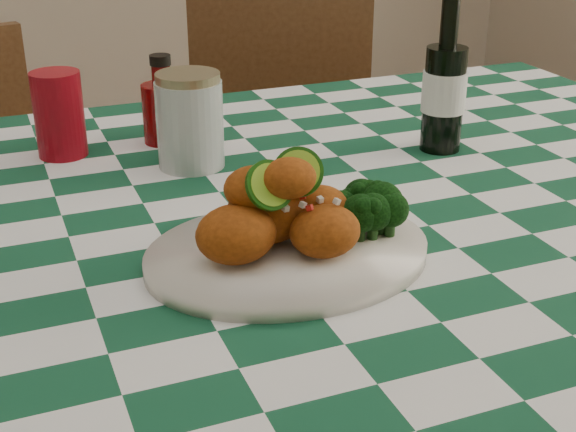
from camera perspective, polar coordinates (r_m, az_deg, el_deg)
name	(u,v)px	position (r m, az deg, el deg)	size (l,w,h in m)	color
plate	(288,254)	(0.88, 0.00, -2.72)	(0.32, 0.25, 0.02)	silver
fried_chicken_pile	(285,204)	(0.86, -0.19, 0.87)	(0.16, 0.12, 0.10)	#9D430F
broccoli_side	(361,205)	(0.91, 5.24, 0.77)	(0.08, 0.08, 0.06)	black
red_tumbler	(59,114)	(1.23, -15.97, 6.96)	(0.07, 0.07, 0.13)	maroon
ketchup_bottle	(163,99)	(1.25, -8.90, 8.21)	(0.06, 0.06, 0.14)	#690506
mason_jar	(190,120)	(1.14, -6.99, 6.76)	(0.09, 0.09, 0.14)	#B2BCBA
beer_bottle	(445,76)	(1.21, 11.12, 9.72)	(0.07, 0.07, 0.23)	black
wooden_chair_right	(286,205)	(1.82, -0.11, 0.80)	(0.43, 0.45, 0.93)	#472814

